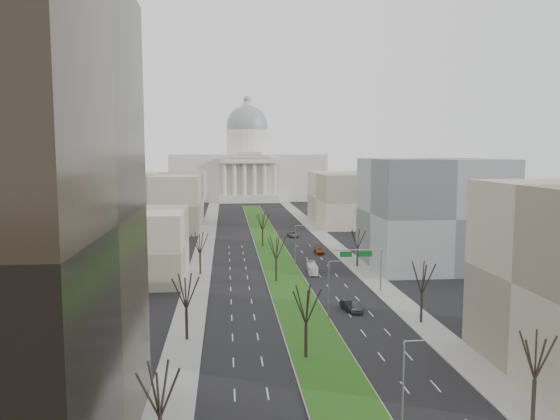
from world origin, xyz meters
TOP-DOWN VIEW (x-y plane):
  - ground at (0.00, 120.00)m, footprint 600.00×600.00m
  - median at (0.00, 118.99)m, footprint 8.00×222.03m
  - sidewalk_left at (-17.50, 95.00)m, footprint 5.00×330.00m
  - sidewalk_right at (17.50, 95.00)m, footprint 5.00×330.00m
  - capitol at (0.00, 269.59)m, footprint 80.00×46.00m
  - building_beige_left at (-33.00, 85.00)m, footprint 26.00×22.00m
  - building_grey_right at (34.00, 92.00)m, footprint 28.00×26.00m
  - building_far_left at (-35.00, 160.00)m, footprint 30.00×40.00m
  - building_far_right at (35.00, 165.00)m, footprint 30.00×40.00m
  - tree_left_near at (-17.20, 18.00)m, footprint 5.10×5.10m
  - tree_left_mid at (-17.20, 48.00)m, footprint 5.40×5.40m
  - tree_left_far at (-17.20, 88.00)m, footprint 5.28×5.28m
  - tree_right_near at (17.20, 22.00)m, footprint 5.16×5.16m
  - tree_right_mid at (17.20, 52.00)m, footprint 5.52×5.52m
  - tree_right_far at (17.20, 92.00)m, footprint 5.04×5.04m
  - tree_median_a at (-2.00, 40.00)m, footprint 5.40×5.40m
  - tree_median_b at (-2.00, 80.00)m, footprint 5.40×5.40m
  - tree_median_c at (-2.00, 120.00)m, footprint 5.40×5.40m
  - streetlamp_median_a at (3.76, 20.00)m, footprint 1.90×0.20m
  - streetlamp_median_b at (3.76, 55.00)m, footprint 1.90×0.20m
  - streetlamp_median_c at (3.76, 95.00)m, footprint 1.90×0.20m
  - mast_arm_signs at (13.49, 70.03)m, footprint 9.12×0.24m
  - car_grey_near at (8.92, 58.92)m, footprint 2.59×5.06m
  - car_black at (7.97, 59.63)m, footprint 2.29×4.86m
  - car_red at (11.47, 108.81)m, footprint 2.08×5.05m
  - car_grey_far at (8.19, 136.07)m, footprint 3.17×5.88m
  - box_van at (6.30, 87.02)m, footprint 2.41×7.92m

SIDE VIEW (x-z plane):
  - ground at x=0.00m, z-range 0.00..0.00m
  - sidewalk_left at x=-17.50m, z-range 0.00..0.15m
  - sidewalk_right at x=17.50m, z-range 0.00..0.15m
  - median at x=0.00m, z-range 0.00..0.20m
  - car_red at x=11.47m, z-range 0.00..1.46m
  - car_black at x=7.97m, z-range 0.00..1.54m
  - car_grey_far at x=8.19m, z-range 0.00..1.57m
  - car_grey_near at x=8.92m, z-range 0.00..1.65m
  - box_van at x=6.30m, z-range 0.00..2.17m
  - streetlamp_median_a at x=3.76m, z-range 0.23..9.39m
  - streetlamp_median_b at x=3.76m, z-range 0.23..9.39m
  - streetlamp_median_c at x=3.76m, z-range 0.23..9.39m
  - mast_arm_signs at x=13.49m, z-range 2.06..10.15m
  - tree_right_far at x=17.20m, z-range 1.99..11.07m
  - tree_left_near at x=-17.20m, z-range 2.02..11.20m
  - tree_right_near at x=17.20m, z-range 2.04..11.33m
  - tree_left_far at x=-17.20m, z-range 2.09..11.59m
  - tree_left_mid at x=-17.20m, z-range 2.14..11.86m
  - tree_median_a at x=-2.00m, z-range 2.14..11.86m
  - tree_median_b at x=-2.00m, z-range 2.14..11.86m
  - tree_median_c at x=-2.00m, z-range 2.14..11.86m
  - building_beige_left at x=-33.00m, z-range 0.00..14.00m
  - tree_right_mid at x=17.20m, z-range 2.19..12.12m
  - building_far_left at x=-35.00m, z-range 0.00..18.00m
  - building_far_right at x=35.00m, z-range 0.00..18.00m
  - building_grey_right at x=34.00m, z-range 0.00..24.00m
  - capitol at x=0.00m, z-range -11.19..43.81m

